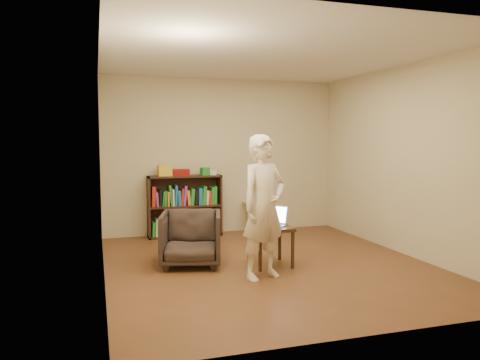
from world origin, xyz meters
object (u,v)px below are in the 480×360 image
object	(u,v)px
bookshelf	(185,209)
armchair	(191,238)
laptop	(272,221)
person	(264,207)
side_table	(270,233)
stool	(255,208)

from	to	relation	value
bookshelf	armchair	xyz separation A→B (m)	(-0.25, -1.81, -0.10)
armchair	laptop	distance (m)	1.05
bookshelf	laptop	world-z (taller)	bookshelf
laptop	person	bearing A→B (deg)	-69.39
laptop	armchair	bearing A→B (deg)	-143.91
bookshelf	armchair	bearing A→B (deg)	-97.96
armchair	side_table	bearing A→B (deg)	-3.04
side_table	laptop	distance (m)	0.15
laptop	person	world-z (taller)	person
stool	bookshelf	bearing A→B (deg)	176.95
bookshelf	side_table	size ratio (longest dim) A/B	2.40
side_table	laptop	world-z (taller)	laptop
bookshelf	laptop	size ratio (longest dim) A/B	2.68
bookshelf	side_table	distance (m)	2.23
side_table	person	bearing A→B (deg)	-119.30
stool	armchair	size ratio (longest dim) A/B	0.68
bookshelf	stool	world-z (taller)	bookshelf
stool	laptop	distance (m)	2.08
bookshelf	laptop	xyz separation A→B (m)	(0.74, -2.08, 0.12)
stool	person	distance (m)	2.67
bookshelf	person	xyz separation A→B (m)	(0.43, -2.59, 0.38)
person	bookshelf	bearing A→B (deg)	78.48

